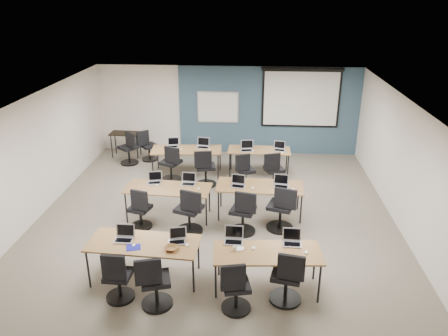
# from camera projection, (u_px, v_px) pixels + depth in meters

# --- Properties ---
(floor) EXTENTS (8.00, 9.00, 0.02)m
(floor) POSITION_uv_depth(u_px,v_px,m) (215.00, 219.00, 9.82)
(floor) COLOR #6B6354
(floor) RESTS_ON ground
(ceiling) EXTENTS (8.00, 9.00, 0.02)m
(ceiling) POSITION_uv_depth(u_px,v_px,m) (214.00, 102.00, 8.80)
(ceiling) COLOR white
(ceiling) RESTS_ON ground
(wall_back) EXTENTS (8.00, 0.04, 2.70)m
(wall_back) POSITION_uv_depth(u_px,v_px,m) (228.00, 110.00, 13.46)
(wall_back) COLOR beige
(wall_back) RESTS_ON ground
(wall_front) EXTENTS (8.00, 0.04, 2.70)m
(wall_front) POSITION_uv_depth(u_px,v_px,m) (180.00, 304.00, 5.15)
(wall_front) COLOR beige
(wall_front) RESTS_ON ground
(wall_left) EXTENTS (0.04, 9.00, 2.70)m
(wall_left) POSITION_uv_depth(u_px,v_px,m) (33.00, 159.00, 9.57)
(wall_left) COLOR beige
(wall_left) RESTS_ON ground
(wall_right) EXTENTS (0.04, 9.00, 2.70)m
(wall_right) POSITION_uv_depth(u_px,v_px,m) (407.00, 169.00, 9.05)
(wall_right) COLOR beige
(wall_right) RESTS_ON ground
(blue_accent_panel) EXTENTS (5.50, 0.04, 2.70)m
(blue_accent_panel) POSITION_uv_depth(u_px,v_px,m) (268.00, 111.00, 13.35)
(blue_accent_panel) COLOR #3D5977
(blue_accent_panel) RESTS_ON wall_back
(whiteboard) EXTENTS (1.28, 0.03, 0.98)m
(whiteboard) POSITION_uv_depth(u_px,v_px,m) (218.00, 107.00, 13.38)
(whiteboard) COLOR silver
(whiteboard) RESTS_ON wall_back
(projector_screen) EXTENTS (2.40, 0.10, 1.82)m
(projector_screen) POSITION_uv_depth(u_px,v_px,m) (301.00, 95.00, 13.03)
(projector_screen) COLOR black
(projector_screen) RESTS_ON wall_back
(training_table_front_left) EXTENTS (1.93, 0.80, 0.73)m
(training_table_front_left) POSITION_uv_depth(u_px,v_px,m) (144.00, 245.00, 7.58)
(training_table_front_left) COLOR #A57C45
(training_table_front_left) RESTS_ON floor
(training_table_front_right) EXTENTS (1.81, 0.75, 0.73)m
(training_table_front_right) POSITION_uv_depth(u_px,v_px,m) (267.00, 254.00, 7.30)
(training_table_front_right) COLOR #A97535
(training_table_front_right) RESTS_ON floor
(training_table_mid_left) EXTENTS (1.89, 0.79, 0.73)m
(training_table_mid_left) POSITION_uv_depth(u_px,v_px,m) (168.00, 189.00, 9.68)
(training_table_mid_left) COLOR olive
(training_table_mid_left) RESTS_ON floor
(training_table_mid_right) EXTENTS (1.93, 0.80, 0.73)m
(training_table_mid_right) POSITION_uv_depth(u_px,v_px,m) (260.00, 187.00, 9.77)
(training_table_mid_right) COLOR #9C7445
(training_table_mid_right) RESTS_ON floor
(training_table_back_left) EXTENTS (1.91, 0.80, 0.73)m
(training_table_back_left) POSITION_uv_depth(u_px,v_px,m) (187.00, 151.00, 12.00)
(training_table_back_left) COLOR brown
(training_table_back_left) RESTS_ON floor
(training_table_back_right) EXTENTS (1.70, 0.71, 0.73)m
(training_table_back_right) POSITION_uv_depth(u_px,v_px,m) (259.00, 151.00, 11.97)
(training_table_back_right) COLOR brown
(training_table_back_right) RESTS_ON floor
(laptop_0) EXTENTS (0.33, 0.28, 0.25)m
(laptop_0) POSITION_uv_depth(u_px,v_px,m) (124.00, 236.00, 7.64)
(laptop_0) COLOR #B7B7B7
(laptop_0) RESTS_ON training_table_front_left
(mouse_0) EXTENTS (0.08, 0.10, 0.03)m
(mouse_0) POSITION_uv_depth(u_px,v_px,m) (134.00, 245.00, 7.47)
(mouse_0) COLOR white
(mouse_0) RESTS_ON training_table_front_left
(task_chair_0) EXTENTS (0.48, 0.48, 0.96)m
(task_chair_0) POSITION_uv_depth(u_px,v_px,m) (118.00, 280.00, 7.12)
(task_chair_0) COLOR black
(task_chair_0) RESTS_ON floor
(laptop_1) EXTENTS (0.30, 0.26, 0.23)m
(laptop_1) POSITION_uv_depth(u_px,v_px,m) (177.00, 238.00, 7.58)
(laptop_1) COLOR silver
(laptop_1) RESTS_ON training_table_front_left
(mouse_1) EXTENTS (0.08, 0.11, 0.04)m
(mouse_1) POSITION_uv_depth(u_px,v_px,m) (187.00, 245.00, 7.46)
(mouse_1) COLOR white
(mouse_1) RESTS_ON training_table_front_left
(task_chair_1) EXTENTS (0.52, 0.52, 1.00)m
(task_chair_1) POSITION_uv_depth(u_px,v_px,m) (154.00, 286.00, 6.96)
(task_chair_1) COLOR black
(task_chair_1) RESTS_ON floor
(laptop_2) EXTENTS (0.33, 0.28, 0.25)m
(laptop_2) POSITION_uv_depth(u_px,v_px,m) (234.00, 238.00, 7.58)
(laptop_2) COLOR silver
(laptop_2) RESTS_ON training_table_front_right
(mouse_2) EXTENTS (0.08, 0.11, 0.03)m
(mouse_2) POSITION_uv_depth(u_px,v_px,m) (253.00, 248.00, 7.38)
(mouse_2) COLOR white
(mouse_2) RESTS_ON training_table_front_right
(task_chair_2) EXTENTS (0.48, 0.48, 0.96)m
(task_chair_2) POSITION_uv_depth(u_px,v_px,m) (235.00, 291.00, 6.87)
(task_chair_2) COLOR black
(task_chair_2) RESTS_ON floor
(laptop_3) EXTENTS (0.32, 0.27, 0.24)m
(laptop_3) POSITION_uv_depth(u_px,v_px,m) (292.00, 240.00, 7.52)
(laptop_3) COLOR #B4B4C0
(laptop_3) RESTS_ON training_table_front_right
(mouse_3) EXTENTS (0.08, 0.11, 0.04)m
(mouse_3) POSITION_uv_depth(u_px,v_px,m) (306.00, 252.00, 7.26)
(mouse_3) COLOR white
(mouse_3) RESTS_ON training_table_front_right
(task_chair_3) EXTENTS (0.53, 0.53, 1.01)m
(task_chair_3) POSITION_uv_depth(u_px,v_px,m) (287.00, 281.00, 7.07)
(task_chair_3) COLOR black
(task_chair_3) RESTS_ON floor
(laptop_4) EXTENTS (0.31, 0.26, 0.24)m
(laptop_4) POSITION_uv_depth(u_px,v_px,m) (155.00, 180.00, 9.90)
(laptop_4) COLOR #B0AFB8
(laptop_4) RESTS_ON training_table_mid_left
(mouse_4) EXTENTS (0.07, 0.10, 0.03)m
(mouse_4) POSITION_uv_depth(u_px,v_px,m) (157.00, 185.00, 9.77)
(mouse_4) COLOR white
(mouse_4) RESTS_ON training_table_mid_left
(task_chair_4) EXTENTS (0.48, 0.47, 0.96)m
(task_chair_4) POSITION_uv_depth(u_px,v_px,m) (140.00, 212.00, 9.32)
(task_chair_4) COLOR black
(task_chair_4) RESTS_ON floor
(laptop_5) EXTENTS (0.32, 0.27, 0.24)m
(laptop_5) POSITION_uv_depth(u_px,v_px,m) (188.00, 181.00, 9.83)
(laptop_5) COLOR #A5A5AA
(laptop_5) RESTS_ON training_table_mid_left
(mouse_5) EXTENTS (0.09, 0.11, 0.03)m
(mouse_5) POSITION_uv_depth(u_px,v_px,m) (199.00, 189.00, 9.58)
(mouse_5) COLOR white
(mouse_5) RESTS_ON training_table_mid_left
(task_chair_5) EXTENTS (0.59, 0.57, 1.04)m
(task_chair_5) POSITION_uv_depth(u_px,v_px,m) (190.00, 214.00, 9.12)
(task_chair_5) COLOR black
(task_chair_5) RESTS_ON floor
(laptop_6) EXTENTS (0.31, 0.27, 0.24)m
(laptop_6) POSITION_uv_depth(u_px,v_px,m) (238.00, 183.00, 9.73)
(laptop_6) COLOR silver
(laptop_6) RESTS_ON training_table_mid_right
(mouse_6) EXTENTS (0.07, 0.11, 0.04)m
(mouse_6) POSITION_uv_depth(u_px,v_px,m) (253.00, 188.00, 9.61)
(mouse_6) COLOR white
(mouse_6) RESTS_ON training_table_mid_right
(task_chair_6) EXTENTS (0.55, 0.55, 1.02)m
(task_chair_6) POSITION_uv_depth(u_px,v_px,m) (243.00, 215.00, 9.11)
(task_chair_6) COLOR black
(task_chair_6) RESTS_ON floor
(laptop_7) EXTENTS (0.33, 0.28, 0.25)m
(laptop_7) POSITION_uv_depth(u_px,v_px,m) (281.00, 184.00, 9.71)
(laptop_7) COLOR silver
(laptop_7) RESTS_ON training_table_mid_right
(mouse_7) EXTENTS (0.08, 0.11, 0.03)m
(mouse_7) POSITION_uv_depth(u_px,v_px,m) (293.00, 189.00, 9.57)
(mouse_7) COLOR white
(mouse_7) RESTS_ON training_table_mid_right
(task_chair_7) EXTENTS (0.59, 0.58, 1.05)m
(task_chair_7) POSITION_uv_depth(u_px,v_px,m) (281.00, 212.00, 9.23)
(task_chair_7) COLOR black
(task_chair_7) RESTS_ON floor
(laptop_8) EXTENTS (0.31, 0.27, 0.24)m
(laptop_8) POSITION_uv_depth(u_px,v_px,m) (173.00, 144.00, 12.18)
(laptop_8) COLOR #B7B7C2
(laptop_8) RESTS_ON training_table_back_left
(mouse_8) EXTENTS (0.09, 0.11, 0.04)m
(mouse_8) POSITION_uv_depth(u_px,v_px,m) (181.00, 149.00, 11.98)
(mouse_8) COLOR white
(mouse_8) RESTS_ON training_table_back_left
(task_chair_8) EXTENTS (0.57, 0.54, 1.02)m
(task_chair_8) POSITION_uv_depth(u_px,v_px,m) (171.00, 166.00, 11.65)
(task_chair_8) COLOR black
(task_chair_8) RESTS_ON floor
(laptop_9) EXTENTS (0.34, 0.29, 0.26)m
(laptop_9) POSITION_uv_depth(u_px,v_px,m) (203.00, 145.00, 12.12)
(laptop_9) COLOR #B6B6BF
(laptop_9) RESTS_ON training_table_back_left
(mouse_9) EXTENTS (0.09, 0.11, 0.04)m
(mouse_9) POSITION_uv_depth(u_px,v_px,m) (210.00, 149.00, 11.94)
(mouse_9) COLOR white
(mouse_9) RESTS_ON training_table_back_left
(task_chair_9) EXTENTS (0.55, 0.55, 1.03)m
(task_chair_9) POSITION_uv_depth(u_px,v_px,m) (205.00, 171.00, 11.35)
(task_chair_9) COLOR black
(task_chair_9) RESTS_ON floor
(laptop_10) EXTENTS (0.35, 0.29, 0.26)m
(laptop_10) POSITION_uv_depth(u_px,v_px,m) (247.00, 148.00, 11.90)
(laptop_10) COLOR #ABABB9
(laptop_10) RESTS_ON training_table_back_right
(mouse_10) EXTENTS (0.07, 0.10, 0.04)m
(mouse_10) POSITION_uv_depth(u_px,v_px,m) (253.00, 151.00, 11.84)
(mouse_10) COLOR white
(mouse_10) RESTS_ON training_table_back_right
(task_chair_10) EXTENTS (0.50, 0.48, 0.96)m
(task_chair_10) POSITION_uv_depth(u_px,v_px,m) (245.00, 173.00, 11.28)
(task_chair_10) COLOR black
(task_chair_10) RESTS_ON floor
(laptop_11) EXTENTS (0.31, 0.26, 0.24)m
(laptop_11) POSITION_uv_depth(u_px,v_px,m) (280.00, 148.00, 11.91)
(laptop_11) COLOR silver
(laptop_11) RESTS_ON training_table_back_right
(mouse_11) EXTENTS (0.09, 0.12, 0.04)m
(mouse_11) POSITION_uv_depth(u_px,v_px,m) (282.00, 153.00, 11.70)
(mouse_11) COLOR white
(mouse_11) RESTS_ON training_table_back_right
(task_chair_11) EXTENTS (0.54, 0.52, 1.00)m
(task_chair_11) POSITION_uv_depth(u_px,v_px,m) (273.00, 173.00, 11.25)
(task_chair_11) COLOR black
(task_chair_11) RESTS_ON floor
(blue_mousepad) EXTENTS (0.29, 0.26, 0.01)m
(blue_mousepad) POSITION_uv_depth(u_px,v_px,m) (133.00, 247.00, 7.41)
(blue_mousepad) COLOR navy
(blue_mousepad) RESTS_ON training_table_front_left
(snack_bowl) EXTENTS (0.27, 0.27, 0.06)m
(snack_bowl) POSITION_uv_depth(u_px,v_px,m) (171.00, 248.00, 7.34)
(snack_bowl) COLOR brown
(snack_bowl) RESTS_ON training_table_front_left
(snack_plate) EXTENTS (0.21, 0.21, 0.01)m
(snack_plate) POSITION_uv_depth(u_px,v_px,m) (239.00, 248.00, 7.38)
(snack_plate) COLOR white
(snack_plate) RESTS_ON training_table_front_right
(coffee_cup) EXTENTS (0.08, 0.08, 0.06)m
(coffee_cup) POSITION_uv_depth(u_px,v_px,m) (235.00, 248.00, 7.31)
(coffee_cup) COLOR silver
(coffee_cup) RESTS_ON snack_plate
(utility_table) EXTENTS (0.91, 0.50, 0.75)m
(utility_table) POSITION_uv_depth(u_px,v_px,m) (125.00, 136.00, 13.33)
(utility_table) COLOR black
(utility_table) RESTS_ON floor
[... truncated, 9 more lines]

